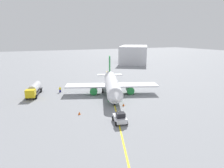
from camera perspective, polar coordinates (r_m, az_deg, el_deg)
ground_plane at (r=57.72m, az=0.00°, el=-2.90°), size 400.00×400.00×0.00m
airplane at (r=57.48m, az=-0.03°, el=-0.19°), size 29.25×26.29×9.75m
fuel_tanker at (r=60.50m, az=-21.18°, el=-1.36°), size 10.91×5.22×3.15m
pushback_tug at (r=38.79m, az=2.26°, el=-9.58°), size 3.92×2.92×2.20m
refueling_worker at (r=61.36m, az=-14.48°, el=-1.55°), size 0.59×0.63×1.71m
safety_cone_nose at (r=43.53m, az=-9.23°, el=-8.13°), size 0.57×0.57×0.63m
safety_cone_wingtip at (r=48.14m, az=3.26°, el=-5.86°), size 0.56×0.56×0.62m
distant_hangar at (r=129.46m, az=6.22°, el=8.38°), size 34.20×30.10×10.47m
taxi_line_marking at (r=57.72m, az=0.00°, el=-2.89°), size 73.72×27.74×0.01m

